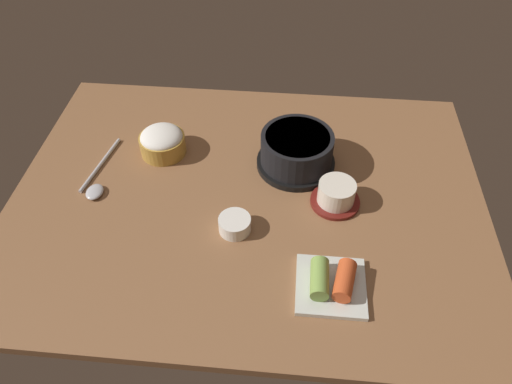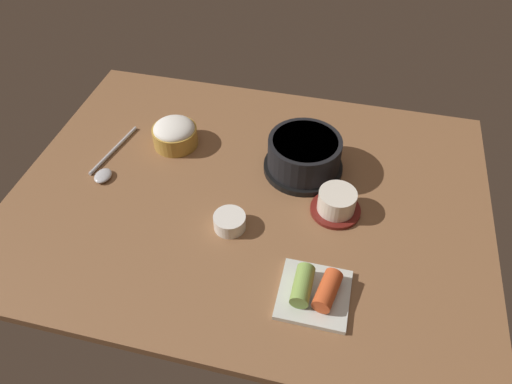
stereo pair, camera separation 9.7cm
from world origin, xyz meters
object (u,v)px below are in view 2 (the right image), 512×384
object	(u,v)px
tea_cup_with_saucer	(337,203)
banchan_cup_center	(230,221)
kimchi_plate	(314,291)
spoon	(107,166)
stone_pot	(304,155)
rice_bowl	(175,133)

from	to	relation	value
tea_cup_with_saucer	banchan_cup_center	xyz separation A→B (cm)	(-19.93, -9.12, -0.84)
kimchi_plate	spoon	size ratio (longest dim) A/B	0.62
stone_pot	kimchi_plate	world-z (taller)	stone_pot
rice_bowl	spoon	size ratio (longest dim) A/B	0.52
banchan_cup_center	spoon	bearing A→B (deg)	162.39
rice_bowl	tea_cup_with_saucer	size ratio (longest dim) A/B	1.01
banchan_cup_center	kimchi_plate	xyz separation A→B (cm)	(18.69, -11.80, -0.07)
tea_cup_with_saucer	banchan_cup_center	world-z (taller)	tea_cup_with_saucer
rice_bowl	kimchi_plate	distance (cm)	50.61
stone_pot	spoon	xyz separation A→B (cm)	(-42.71, -9.99, -3.65)
rice_bowl	kimchi_plate	xyz separation A→B (cm)	(37.98, -33.41, -1.54)
stone_pot	rice_bowl	world-z (taller)	stone_pot
rice_bowl	stone_pot	bearing A→B (deg)	-3.10
stone_pot	banchan_cup_center	xyz separation A→B (cm)	(-11.33, -19.95, -2.57)
rice_bowl	spoon	bearing A→B (deg)	-136.07
banchan_cup_center	rice_bowl	bearing A→B (deg)	131.76
banchan_cup_center	spoon	xyz separation A→B (cm)	(-31.38, 9.96, -1.08)
tea_cup_with_saucer	spoon	bearing A→B (deg)	179.06
kimchi_plate	rice_bowl	bearing A→B (deg)	138.67
banchan_cup_center	kimchi_plate	world-z (taller)	kimchi_plate
stone_pot	banchan_cup_center	distance (cm)	23.09
tea_cup_with_saucer	rice_bowl	bearing A→B (deg)	162.33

